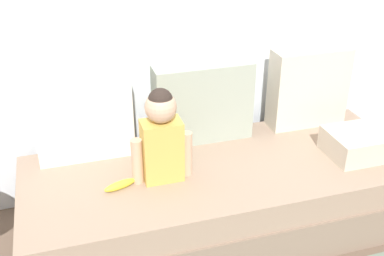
{
  "coord_description": "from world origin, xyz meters",
  "views": [
    {
      "loc": [
        -0.77,
        -2.0,
        1.75
      ],
      "look_at": [
        -0.16,
        0.0,
        0.64
      ],
      "focal_mm": 44.57,
      "sensor_mm": 36.0,
      "label": 1
    }
  ],
  "objects": [
    {
      "name": "throw_pillow_left",
      "position": [
        -0.66,
        0.32,
        0.65
      ],
      "size": [
        0.51,
        0.16,
        0.51
      ],
      "primitive_type": "cube",
      "color": "silver",
      "rests_on": "couch"
    },
    {
      "name": "throw_pillow_center",
      "position": [
        0.0,
        0.32,
        0.62
      ],
      "size": [
        0.56,
        0.16,
        0.45
      ],
      "primitive_type": "cube",
      "color": "#99A393",
      "rests_on": "couch"
    },
    {
      "name": "ground_plane",
      "position": [
        0.0,
        0.0,
        0.0
      ],
      "size": [
        12.0,
        12.0,
        0.0
      ],
      "primitive_type": "plane",
      "color": "brown"
    },
    {
      "name": "toddler",
      "position": [
        -0.32,
        -0.02,
        0.64
      ],
      "size": [
        0.31,
        0.15,
        0.49
      ],
      "color": "gold",
      "rests_on": "couch"
    },
    {
      "name": "throw_pillow_right",
      "position": [
        0.66,
        0.32,
        0.63
      ],
      "size": [
        0.47,
        0.16,
        0.48
      ],
      "primitive_type": "cube",
      "color": "beige",
      "rests_on": "couch"
    },
    {
      "name": "banana",
      "position": [
        -0.54,
        -0.05,
        0.41
      ],
      "size": [
        0.18,
        0.09,
        0.04
      ],
      "primitive_type": "ellipsoid",
      "rotation": [
        0.0,
        0.0,
        0.31
      ],
      "color": "yellow",
      "rests_on": "couch"
    },
    {
      "name": "couch",
      "position": [
        0.0,
        0.0,
        0.19
      ],
      "size": [
        2.14,
        0.84,
        0.39
      ],
      "color": "#826C5B",
      "rests_on": "ground"
    },
    {
      "name": "folded_blanket",
      "position": [
        0.79,
        -0.1,
        0.46
      ],
      "size": [
        0.4,
        0.28,
        0.13
      ],
      "primitive_type": "cube",
      "color": "beige",
      "rests_on": "couch"
    }
  ]
}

